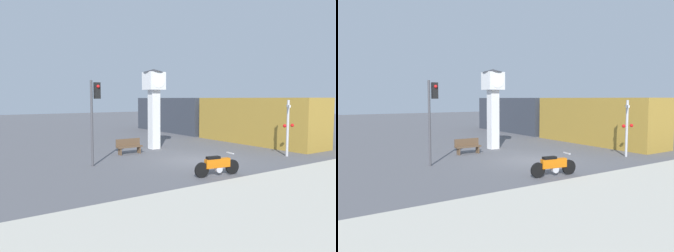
% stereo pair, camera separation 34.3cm
% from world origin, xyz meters
% --- Properties ---
extents(ground_plane, '(120.00, 120.00, 0.00)m').
position_xyz_m(ground_plane, '(0.00, 0.00, 0.00)').
color(ground_plane, '#56565B').
extents(sidewalk_strip, '(36.00, 6.00, 0.10)m').
position_xyz_m(sidewalk_strip, '(0.00, -7.27, 0.05)').
color(sidewalk_strip, '#BCB7A8').
rests_on(sidewalk_strip, ground_plane).
extents(motorcycle, '(2.21, 0.57, 0.98)m').
position_xyz_m(motorcycle, '(-1.44, -3.27, 0.47)').
color(motorcycle, black).
rests_on(motorcycle, ground_plane).
extents(clock_tower, '(1.38, 1.38, 5.27)m').
position_xyz_m(clock_tower, '(0.34, 4.83, 3.48)').
color(clock_tower, white).
rests_on(clock_tower, ground_plane).
extents(freight_train, '(2.80, 20.95, 3.40)m').
position_xyz_m(freight_train, '(8.18, 8.24, 1.70)').
color(freight_train, olive).
rests_on(freight_train, ground_plane).
extents(traffic_light, '(0.50, 0.35, 4.24)m').
position_xyz_m(traffic_light, '(-5.02, 1.70, 2.91)').
color(traffic_light, '#47474C').
rests_on(traffic_light, ground_plane).
extents(railroad_crossing_signal, '(0.90, 0.82, 3.26)m').
position_xyz_m(railroad_crossing_signal, '(5.23, -1.95, 1.79)').
color(railroad_crossing_signal, '#B7B7BC').
rests_on(railroad_crossing_signal, ground_plane).
extents(bench, '(1.60, 0.44, 0.92)m').
position_xyz_m(bench, '(-2.01, 3.90, 0.49)').
color(bench, brown).
rests_on(bench, ground_plane).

